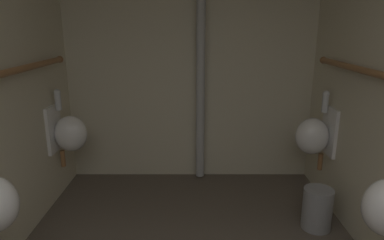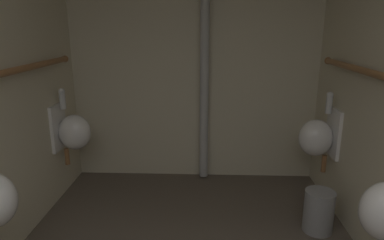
{
  "view_description": "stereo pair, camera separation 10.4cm",
  "coord_description": "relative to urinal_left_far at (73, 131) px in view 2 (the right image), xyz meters",
  "views": [
    {
      "loc": [
        0.02,
        0.16,
        1.63
      ],
      "look_at": [
        0.02,
        2.57,
        0.97
      ],
      "focal_mm": 32.21,
      "sensor_mm": 36.0,
      "label": 1
    },
    {
      "loc": [
        0.12,
        0.16,
        1.63
      ],
      "look_at": [
        0.02,
        2.57,
        0.97
      ],
      "focal_mm": 32.21,
      "sensor_mm": 36.0,
      "label": 2
    }
  ],
  "objects": [
    {
      "name": "wall_back",
      "position": [
        1.15,
        0.54,
        0.68
      ],
      "size": [
        2.71,
        0.06,
        2.68
      ],
      "primitive_type": "cube",
      "color": "beige",
      "rests_on": "ground"
    },
    {
      "name": "urinal_left_far",
      "position": [
        0.0,
        0.0,
        0.0
      ],
      "size": [
        0.32,
        0.3,
        0.76
      ],
      "color": "white"
    },
    {
      "name": "urinal_right_far",
      "position": [
        2.29,
        -0.08,
        0.0
      ],
      "size": [
        0.32,
        0.3,
        0.76
      ],
      "color": "white"
    },
    {
      "name": "standpipe_back_wall",
      "position": [
        1.25,
        0.43,
        0.68
      ],
      "size": [
        0.09,
        0.09,
        2.63
      ],
      "primitive_type": "cylinder",
      "color": "#B2B2B2",
      "rests_on": "ground"
    },
    {
      "name": "waste_bin",
      "position": [
        2.2,
        -0.55,
        -0.48
      ],
      "size": [
        0.24,
        0.24,
        0.35
      ],
      "primitive_type": "cylinder",
      "color": "gray",
      "rests_on": "ground"
    }
  ]
}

